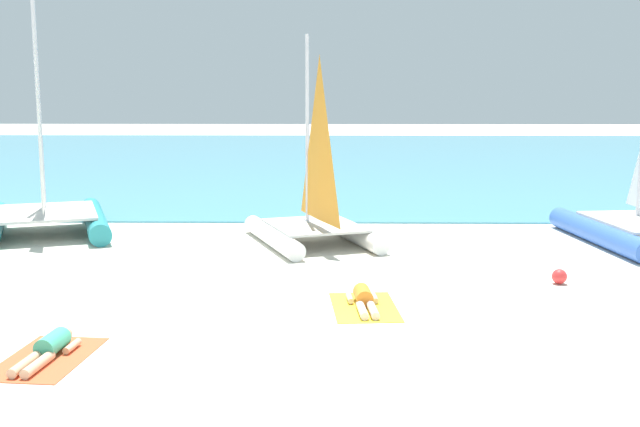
% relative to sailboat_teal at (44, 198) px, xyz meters
% --- Properties ---
extents(ground_plane, '(120.00, 120.00, 0.00)m').
position_rel_sailboat_teal_xyz_m(ground_plane, '(7.23, 1.42, -0.94)').
color(ground_plane, silver).
extents(ocean_water, '(120.00, 40.00, 0.05)m').
position_rel_sailboat_teal_xyz_m(ocean_water, '(7.23, 21.72, -0.91)').
color(ocean_water, '#4C9EB7').
rests_on(ocean_water, ground).
extents(sailboat_teal, '(4.54, 5.58, 6.28)m').
position_rel_sailboat_teal_xyz_m(sailboat_teal, '(0.00, 0.00, 0.00)').
color(sailboat_teal, teal).
rests_on(sailboat_teal, ground).
extents(sailboat_white, '(3.65, 4.48, 5.04)m').
position_rel_sailboat_teal_xyz_m(sailboat_white, '(7.03, -1.16, -0.19)').
color(sailboat_white, white).
rests_on(sailboat_white, ground).
extents(towel_left, '(1.26, 1.99, 0.01)m').
position_rel_sailboat_teal_xyz_m(towel_left, '(3.49, -9.41, -0.93)').
color(towel_left, '#EA5933').
rests_on(towel_left, ground).
extents(sunbather_left, '(0.58, 1.57, 0.30)m').
position_rel_sailboat_teal_xyz_m(sunbather_left, '(3.49, -9.35, -0.80)').
color(sunbather_left, '#3FB28C').
rests_on(sunbather_left, towel_left).
extents(towel_right, '(1.25, 1.98, 0.01)m').
position_rel_sailboat_teal_xyz_m(towel_right, '(8.06, -6.72, -0.93)').
color(towel_right, yellow).
rests_on(towel_right, ground).
extents(sunbather_right, '(0.57, 1.57, 0.30)m').
position_rel_sailboat_teal_xyz_m(sunbather_right, '(8.05, -6.65, -0.80)').
color(sunbather_right, orange).
rests_on(sunbather_right, towel_right).
extents(beach_ball, '(0.30, 0.30, 0.30)m').
position_rel_sailboat_teal_xyz_m(beach_ball, '(11.90, -5.01, -0.79)').
color(beach_ball, red).
rests_on(beach_ball, ground).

